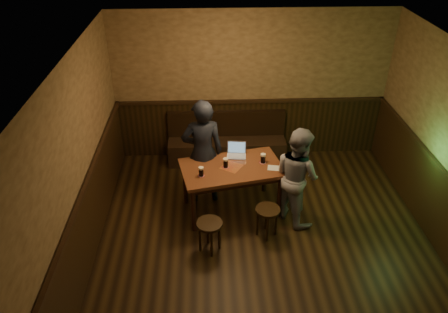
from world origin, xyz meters
TOP-DOWN VIEW (x-y plane):
  - room at (0.00, 0.22)m, footprint 5.04×6.04m
  - bench at (-0.46, 2.75)m, footprint 2.20×0.50m
  - pub_table at (-0.46, 1.21)m, footprint 1.69×1.18m
  - stool_left at (-0.82, 0.29)m, footprint 0.43×0.43m
  - stool_right at (0.04, 0.57)m, footprint 0.38×0.38m
  - pint_left at (-0.92, 0.99)m, footprint 0.10×0.10m
  - pint_mid at (-0.55, 1.21)m, footprint 0.10×0.10m
  - pint_right at (0.04, 1.31)m, footprint 0.10×0.10m
  - laptop at (-0.36, 1.55)m, footprint 0.32×0.27m
  - menu at (0.20, 1.15)m, footprint 0.24×0.19m
  - person_suit at (-0.90, 1.52)m, footprint 0.71×0.52m
  - person_grey at (0.52, 0.98)m, footprint 0.91×0.97m

SIDE VIEW (x-z plane):
  - bench at x=-0.46m, z-range -0.16..0.79m
  - stool_right at x=0.04m, z-range 0.15..0.64m
  - stool_left at x=-0.82m, z-range 0.15..0.65m
  - pub_table at x=-0.46m, z-range 0.30..1.13m
  - person_grey at x=0.52m, z-range 0.00..1.59m
  - menu at x=0.20m, z-range 0.83..0.83m
  - laptop at x=-0.36m, z-range 0.78..0.99m
  - pint_left at x=-0.92m, z-range 0.83..0.98m
  - pint_mid at x=-0.55m, z-range 0.83..0.99m
  - pint_right at x=0.04m, z-range 0.83..0.99m
  - person_suit at x=-0.90m, z-range 0.00..1.82m
  - room at x=0.00m, z-range -0.22..2.62m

